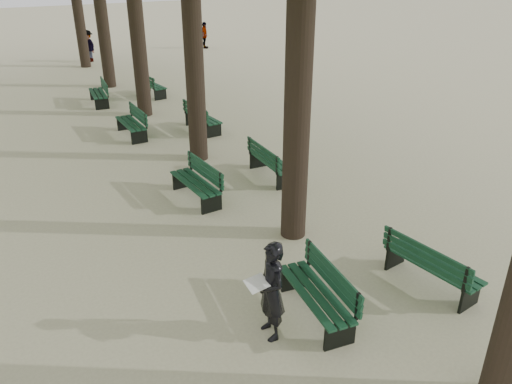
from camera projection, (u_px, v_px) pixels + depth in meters
ground at (318, 345)px, 7.59m from camera, size 120.00×120.00×0.00m
bench_left_0 at (316, 302)px, 8.10m from camera, size 0.81×1.86×0.92m
bench_left_1 at (196, 189)px, 11.99m from camera, size 0.68×1.83×0.92m
bench_left_2 at (132, 128)px, 16.18m from camera, size 0.59×1.80×0.92m
bench_left_3 at (99, 98)px, 19.64m from camera, size 0.75×1.85×0.92m
bench_right_0 at (431, 273)px, 8.85m from camera, size 0.78×1.86×0.92m
bench_right_1 at (272, 168)px, 13.18m from camera, size 0.67×1.83×0.92m
bench_right_2 at (203, 123)px, 16.72m from camera, size 0.68×1.83×0.92m
bench_right_3 at (152, 89)px, 20.84m from camera, size 0.75×1.85×0.92m
man_with_map at (271, 291)px, 7.47m from camera, size 0.62×0.68×1.64m
pedestrian_c at (205, 35)px, 31.17m from camera, size 0.79×0.95×1.59m
pedestrian_b at (88, 46)px, 27.24m from camera, size 0.65×1.14×1.69m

